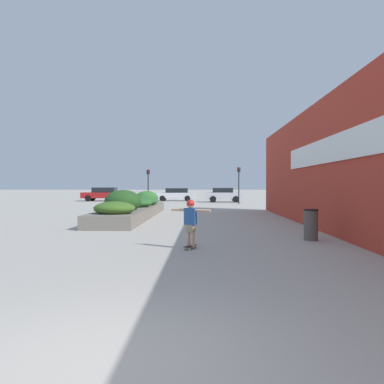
# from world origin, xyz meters

# --- Properties ---
(ground_plane) EXTENTS (300.00, 300.00, 0.00)m
(ground_plane) POSITION_xyz_m (0.00, 0.00, 0.00)
(ground_plane) COLOR #ADA89E
(building_wall_right) EXTENTS (0.67, 31.43, 5.29)m
(building_wall_right) POSITION_xyz_m (5.98, 8.45, 2.65)
(building_wall_right) COLOR #B23323
(building_wall_right) RESTS_ON ground_plane
(planter_box) EXTENTS (2.20, 12.78, 1.61)m
(planter_box) POSITION_xyz_m (-2.99, 17.59, 0.58)
(planter_box) COLOR slate
(planter_box) RESTS_ON ground_plane
(skateboard) EXTENTS (0.41, 0.60, 0.09)m
(skateboard) POSITION_xyz_m (0.64, 7.04, 0.07)
(skateboard) COLOR black
(skateboard) RESTS_ON ground_plane
(skateboarder) EXTENTS (1.17, 0.60, 1.34)m
(skateboarder) POSITION_xyz_m (0.64, 7.04, 0.90)
(skateboarder) COLOR tan
(skateboarder) RESTS_ON skateboard
(trash_bin) EXTENTS (0.48, 0.48, 1.04)m
(trash_bin) POSITION_xyz_m (4.62, 8.88, 0.52)
(trash_bin) COLOR #514C47
(trash_bin) RESTS_ON ground_plane
(car_leftmost) EXTENTS (4.67, 1.97, 1.50)m
(car_leftmost) POSITION_xyz_m (-2.21, 40.24, 0.79)
(car_leftmost) COLOR silver
(car_leftmost) RESTS_ON ground_plane
(car_center_left) EXTENTS (3.96, 1.91, 1.55)m
(car_center_left) POSITION_xyz_m (3.26, 37.18, 0.82)
(car_center_left) COLOR #BCBCC1
(car_center_left) RESTS_ON ground_plane
(car_center_right) EXTENTS (4.77, 1.99, 1.59)m
(car_center_right) POSITION_xyz_m (-10.64, 39.54, 0.84)
(car_center_right) COLOR maroon
(car_center_right) RESTS_ON ground_plane
(car_rightmost) EXTENTS (4.45, 1.84, 1.51)m
(car_rightmost) POSITION_xyz_m (11.72, 36.44, 0.79)
(car_rightmost) COLOR slate
(car_rightmost) RESTS_ON ground_plane
(traffic_light_left) EXTENTS (0.28, 0.30, 3.37)m
(traffic_light_left) POSITION_xyz_m (-4.31, 32.26, 2.30)
(traffic_light_left) COLOR black
(traffic_light_left) RESTS_ON ground_plane
(traffic_light_right) EXTENTS (0.28, 0.30, 3.61)m
(traffic_light_right) POSITION_xyz_m (4.52, 33.04, 2.45)
(traffic_light_right) COLOR black
(traffic_light_right) RESTS_ON ground_plane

